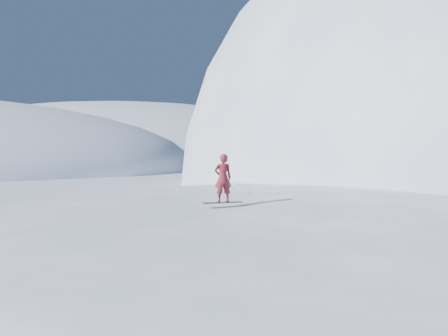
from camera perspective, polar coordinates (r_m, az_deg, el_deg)
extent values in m
plane|color=white|center=(14.85, 10.70, -13.64)|extent=(400.00, 400.00, 0.00)
ellipsoid|color=white|center=(17.86, 12.46, -10.80)|extent=(36.00, 28.00, 4.80)
ellipsoid|color=white|center=(36.42, 21.62, -3.90)|extent=(28.00, 24.00, 18.00)
ellipsoid|color=white|center=(129.77, -14.89, 1.03)|extent=(140.00, 90.00, 36.00)
ellipsoid|color=white|center=(12.91, -6.44, -16.18)|extent=(6.00, 5.40, 0.80)
ellipsoid|color=white|center=(20.51, 2.53, -8.93)|extent=(7.00, 6.30, 1.00)
ellipsoid|color=white|center=(20.70, 28.72, -9.19)|extent=(4.00, 3.60, 0.60)
cube|color=black|center=(13.22, -0.16, -4.95)|extent=(1.34, 0.61, 0.02)
imported|color=maroon|center=(13.13, -0.16, -1.45)|extent=(0.67, 0.53, 1.59)
cube|color=silver|center=(18.86, 1.83, -2.53)|extent=(0.98, 5.94, 0.04)
cube|color=silver|center=(18.87, 3.21, -2.54)|extent=(1.53, 5.83, 0.04)
cube|color=silver|center=(18.88, 4.16, -2.54)|extent=(1.89, 5.73, 0.04)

